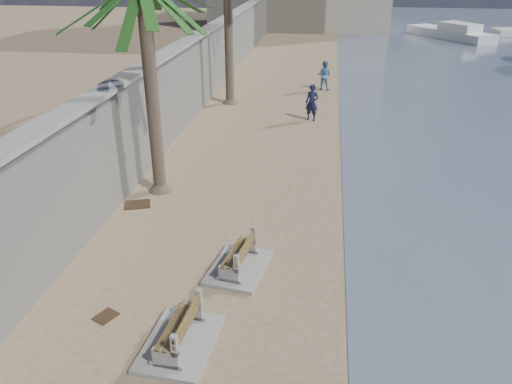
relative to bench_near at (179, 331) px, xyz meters
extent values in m
cube|color=gray|center=(-3.83, 17.86, 1.39)|extent=(0.45, 70.00, 3.50)
cube|color=gray|center=(-3.83, 17.86, 3.19)|extent=(0.80, 70.00, 0.12)
cube|color=gray|center=(0.00, 0.00, -0.30)|extent=(1.48, 2.04, 0.11)
cube|color=gray|center=(0.71, 2.82, -0.30)|extent=(1.57, 2.07, 0.10)
cylinder|color=brown|center=(-2.67, 7.01, 2.87)|extent=(0.42, 0.42, 6.46)
cylinder|color=brown|center=(-2.38, 17.98, 3.33)|extent=(0.44, 0.44, 7.38)
imported|color=#15183A|center=(2.00, 15.54, 0.63)|extent=(0.82, 0.67, 1.97)
imported|color=teal|center=(2.46, 21.62, 0.58)|extent=(1.05, 0.91, 1.87)
cube|color=#382616|center=(-3.07, 5.88, -0.34)|extent=(0.95, 0.85, 0.03)
cube|color=#382616|center=(-1.85, 0.61, -0.34)|extent=(0.55, 0.59, 0.03)
camera|label=1|loc=(2.61, -7.49, 6.81)|focal=35.00mm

